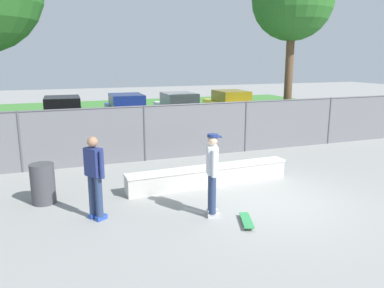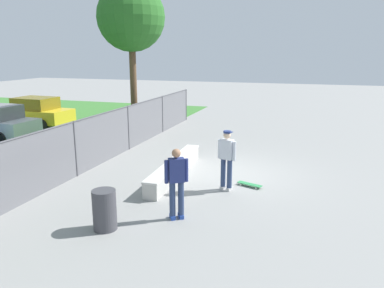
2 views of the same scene
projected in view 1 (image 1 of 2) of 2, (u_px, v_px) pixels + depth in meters
ground_plane at (268, 200)px, 9.29m from camera, size 80.00×80.00×0.00m
grass_strip at (135, 116)px, 23.00m from camera, size 31.19×20.00×0.02m
concrete_ledge at (209, 176)px, 10.35m from camera, size 4.68×0.67×0.54m
skateboarder at (212, 171)px, 8.13m from camera, size 0.37×0.58×1.84m
skateboard at (247, 220)px, 7.94m from camera, size 0.46×0.82×0.09m
chainlink_fence at (198, 128)px, 13.37m from camera, size 19.26×0.07×1.89m
tree_near_right at (293, 0)px, 14.65m from camera, size 3.16×3.16×7.24m
car_black at (63, 114)px, 18.17m from camera, size 2.14×4.26×1.66m
car_blue at (127, 110)px, 19.53m from camera, size 2.14×4.26×1.66m
car_white at (179, 108)px, 20.31m from camera, size 2.14×4.26×1.66m
car_yellow at (230, 105)px, 21.77m from camera, size 2.14×4.26×1.66m
bystander at (94, 174)px, 7.97m from camera, size 0.42×0.52×1.82m
trash_bin at (43, 184)px, 9.01m from camera, size 0.56×0.56×0.97m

